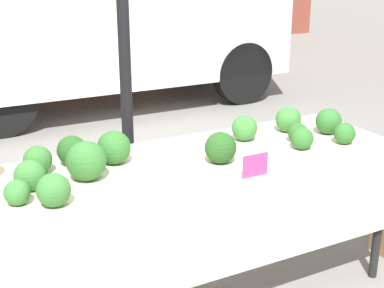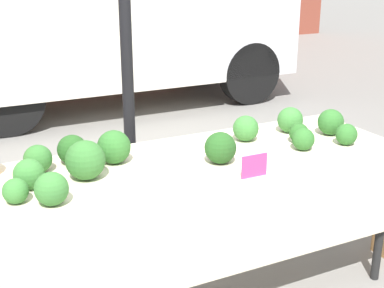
% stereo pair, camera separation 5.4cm
% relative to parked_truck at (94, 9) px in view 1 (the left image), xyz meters
% --- Properties ---
extents(tent_pole, '(0.07, 0.07, 2.30)m').
position_rel_parked_truck_xyz_m(tent_pole, '(-1.00, -3.70, -0.09)').
color(tent_pole, black).
rests_on(tent_pole, ground_plane).
extents(parked_truck, '(4.51, 1.87, 2.27)m').
position_rel_parked_truck_xyz_m(parked_truck, '(0.00, 0.00, 0.00)').
color(parked_truck, silver).
rests_on(parked_truck, ground_plane).
extents(market_table, '(2.28, 0.72, 0.85)m').
position_rel_parked_truck_xyz_m(market_table, '(-0.88, -4.39, -0.49)').
color(market_table, beige).
rests_on(market_table, ground_plane).
extents(broccoli_head_0, '(0.15, 0.15, 0.15)m').
position_rel_parked_truck_xyz_m(broccoli_head_0, '(-1.45, -4.12, -0.31)').
color(broccoli_head_0, '#23511E').
rests_on(broccoli_head_0, market_table).
extents(broccoli_head_1, '(0.19, 0.19, 0.19)m').
position_rel_parked_truck_xyz_m(broccoli_head_1, '(-1.44, -4.34, -0.29)').
color(broccoli_head_1, '#336B2D').
rests_on(broccoli_head_1, market_table).
extents(broccoli_head_2, '(0.15, 0.15, 0.15)m').
position_rel_parked_truck_xyz_m(broccoli_head_2, '(-0.17, -4.18, -0.31)').
color(broccoli_head_2, '#387533').
rests_on(broccoli_head_2, market_table).
extents(broccoli_head_3, '(0.15, 0.15, 0.15)m').
position_rel_parked_truck_xyz_m(broccoli_head_3, '(0.02, -4.32, -0.31)').
color(broccoli_head_3, '#2D6628').
rests_on(broccoli_head_3, market_table).
extents(broccoli_head_4, '(0.17, 0.17, 0.17)m').
position_rel_parked_truck_xyz_m(broccoli_head_4, '(-1.26, -4.20, -0.30)').
color(broccoli_head_4, '#2D6628').
rests_on(broccoli_head_4, market_table).
extents(broccoli_head_5, '(0.15, 0.15, 0.15)m').
position_rel_parked_truck_xyz_m(broccoli_head_5, '(-0.48, -4.20, -0.31)').
color(broccoli_head_5, '#387533').
rests_on(broccoli_head_5, market_table).
extents(broccoli_head_6, '(0.16, 0.16, 0.16)m').
position_rel_parked_truck_xyz_m(broccoli_head_6, '(-0.78, -4.44, -0.30)').
color(broccoli_head_6, '#23511E').
rests_on(broccoli_head_6, market_table).
extents(broccoli_head_7, '(0.11, 0.11, 0.11)m').
position_rel_parked_truck_xyz_m(broccoli_head_7, '(-0.23, -4.36, -0.33)').
color(broccoli_head_7, '#285B23').
rests_on(broccoli_head_7, market_table).
extents(broccoli_head_8, '(0.11, 0.11, 0.11)m').
position_rel_parked_truck_xyz_m(broccoli_head_8, '(-1.78, -4.47, -0.33)').
color(broccoli_head_8, '#387533').
rests_on(broccoli_head_8, market_table).
extents(broccoli_head_9, '(0.12, 0.12, 0.12)m').
position_rel_parked_truck_xyz_m(broccoli_head_9, '(-0.29, -4.47, -0.32)').
color(broccoli_head_9, '#2D6628').
rests_on(broccoli_head_9, market_table).
extents(broccoli_head_10, '(0.14, 0.14, 0.14)m').
position_rel_parked_truck_xyz_m(broccoli_head_10, '(-1.65, -4.55, -0.31)').
color(broccoli_head_10, '#387533').
rests_on(broccoli_head_10, market_table).
extents(broccoli_head_11, '(0.14, 0.14, 0.14)m').
position_rel_parked_truck_xyz_m(broccoli_head_11, '(-1.70, -4.34, -0.31)').
color(broccoli_head_11, '#387533').
rests_on(broccoli_head_11, market_table).
extents(broccoli_head_12, '(0.12, 0.12, 0.12)m').
position_rel_parked_truck_xyz_m(broccoli_head_12, '(-0.02, -4.50, -0.32)').
color(broccoli_head_12, '#2D6628').
rests_on(broccoli_head_12, market_table).
extents(broccoli_head_13, '(0.14, 0.14, 0.14)m').
position_rel_parked_truck_xyz_m(broccoli_head_13, '(-1.63, -4.16, -0.31)').
color(broccoli_head_13, '#336B2D').
rests_on(broccoli_head_13, market_table).
extents(price_sign, '(0.14, 0.01, 0.11)m').
position_rel_parked_truck_xyz_m(price_sign, '(-0.73, -4.67, -0.33)').
color(price_sign, '#E53D84').
rests_on(price_sign, market_table).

